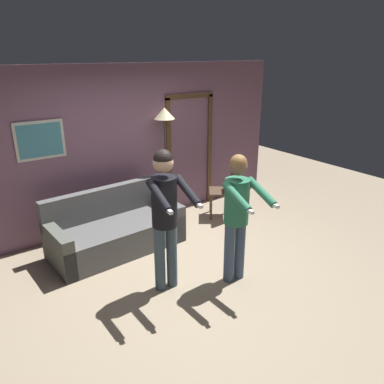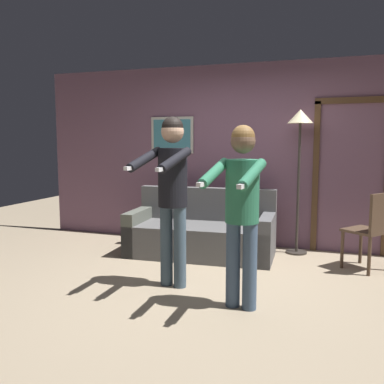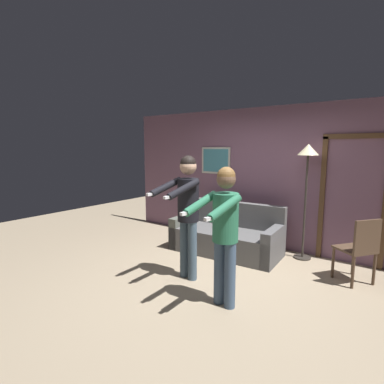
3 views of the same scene
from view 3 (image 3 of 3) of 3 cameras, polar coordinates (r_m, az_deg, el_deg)
ground_plane at (r=4.37m, az=3.06°, el=-16.80°), size 12.00×12.00×0.00m
back_wall_assembly at (r=5.76m, az=14.31°, el=2.62°), size 6.40×0.10×2.60m
couch at (r=5.45m, az=6.60°, el=-8.50°), size 1.95×0.97×0.87m
torchiere_lamp at (r=5.23m, az=21.14°, el=5.05°), size 0.33×0.33×1.92m
person_standing_left at (r=4.17m, az=-0.93°, el=-2.44°), size 0.50×0.75×1.76m
person_standing_right at (r=3.47m, az=6.18°, el=-6.09°), size 0.49×0.72×1.66m
dining_chair_distant at (r=4.72m, az=29.33°, el=-9.11°), size 0.59×0.59×0.93m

